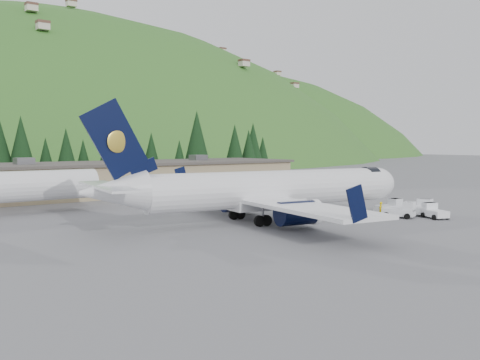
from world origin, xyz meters
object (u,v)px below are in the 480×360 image
object	(u,v)px
baggage_tug_b	(390,207)
baggage_tug_c	(433,211)
baggage_tug_a	(422,208)
airliner	(266,190)
ramp_worker	(380,209)
baggage_tug_d	(402,210)
terminal_building	(91,179)

from	to	relation	value
baggage_tug_b	baggage_tug_c	xyz separation A→B (m)	(0.24, -5.55, -0.02)
baggage_tug_a	baggage_tug_b	distance (m)	3.62
airliner	ramp_worker	xyz separation A→B (m)	(12.82, -4.84, -2.45)
baggage_tug_a	baggage_tug_d	bearing A→B (deg)	166.21
terminal_building	baggage_tug_d	bearing A→B (deg)	-68.52
baggage_tug_c	airliner	bearing A→B (deg)	82.87
baggage_tug_a	baggage_tug_c	world-z (taller)	baggage_tug_a
baggage_tug_a	baggage_tug_b	xyz separation A→B (m)	(-1.60, 3.25, -0.05)
baggage_tug_b	baggage_tug_c	world-z (taller)	baggage_tug_b
airliner	baggage_tug_b	size ratio (longest dim) A/B	10.83
baggage_tug_b	terminal_building	distance (m)	46.15
baggage_tug_a	terminal_building	xyz separation A→B (m)	(-21.58, 44.81, 1.83)
airliner	baggage_tug_b	bearing A→B (deg)	-4.17
airliner	ramp_worker	bearing A→B (deg)	-11.74
terminal_building	ramp_worker	world-z (taller)	terminal_building
baggage_tug_b	baggage_tug_d	distance (m)	4.02
airliner	baggage_tug_c	world-z (taller)	airliner
baggage_tug_b	baggage_tug_c	distance (m)	5.56
airliner	baggage_tug_d	distance (m)	15.59
airliner	terminal_building	distance (m)	38.04
ramp_worker	baggage_tug_d	bearing A→B (deg)	85.78
terminal_building	airliner	bearing A→B (deg)	-84.05
baggage_tug_b	ramp_worker	bearing A→B (deg)	-148.87
baggage_tug_c	terminal_building	xyz separation A→B (m)	(-20.22, 47.12, 1.89)
baggage_tug_c	baggage_tug_d	bearing A→B (deg)	71.11
baggage_tug_a	baggage_tug_d	distance (m)	3.93
airliner	ramp_worker	distance (m)	13.92
baggage_tug_b	ramp_worker	size ratio (longest dim) A/B	2.09
baggage_tug_c	ramp_worker	xyz separation A→B (m)	(-3.46, 4.45, 0.08)
baggage_tug_a	baggage_tug_c	size ratio (longest dim) A/B	1.06
baggage_tug_a	baggage_tug_d	xyz separation A→B (m)	(-3.93, -0.03, 0.01)
baggage_tug_a	ramp_worker	bearing A→B (deg)	141.76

